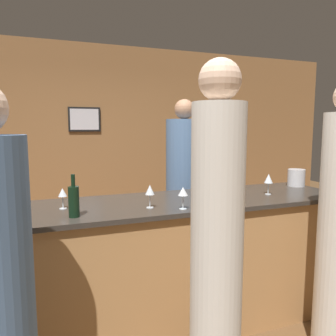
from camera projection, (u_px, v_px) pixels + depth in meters
The scene contains 13 objects.
ground_plane at pixel (138, 331), 2.65m from camera, with size 14.00×14.00×0.00m, color brown.
back_wall at pixel (93, 144), 4.71m from camera, with size 8.00×0.08×2.80m.
bar_counter at pixel (137, 269), 2.58m from camera, with size 3.61×0.79×1.06m.
bartender at pixel (184, 196), 3.56m from camera, with size 0.39×0.39×1.93m.
guest_2 at pixel (217, 251), 1.82m from camera, with size 0.29×0.29×2.00m.
wine_bottle_0 at pixel (202, 179), 2.92m from camera, with size 0.07×0.07×0.31m.
wine_bottle_1 at pixel (229, 184), 2.66m from camera, with size 0.07×0.07×0.31m.
wine_bottle_2 at pixel (74, 201), 2.12m from camera, with size 0.07×0.07×0.28m.
ice_bucket at pixel (296, 178), 3.25m from camera, with size 0.17×0.17×0.17m.
wine_glass_0 at pixel (183, 192), 2.32m from camera, with size 0.07×0.07×0.16m.
wine_glass_3 at pixel (269, 179), 2.83m from camera, with size 0.07×0.07×0.18m.
wine_glass_4 at pixel (150, 191), 2.36m from camera, with size 0.07×0.07×0.17m.
wine_glass_5 at pixel (63, 193), 2.33m from camera, with size 0.06×0.06×0.15m.
Camera 1 is at (-0.62, -2.39, 1.64)m, focal length 35.00 mm.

